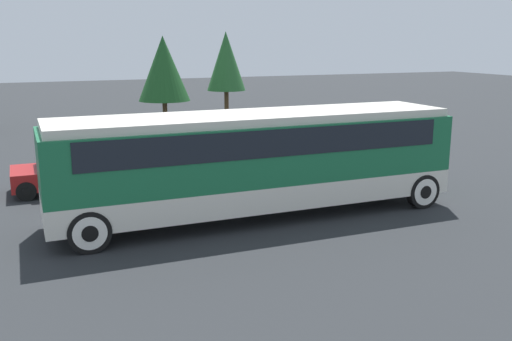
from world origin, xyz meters
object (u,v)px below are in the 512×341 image
object	(u,v)px
parked_car_near	(76,170)
parked_car_far	(162,142)
tour_bus	(259,154)
parked_car_mid	(282,144)

from	to	relation	value
parked_car_near	parked_car_far	distance (m)	5.69
tour_bus	parked_car_mid	world-z (taller)	tour_bus
parked_car_far	tour_bus	bearing A→B (deg)	-86.27
parked_car_near	parked_car_mid	bearing A→B (deg)	10.04
tour_bus	parked_car_far	world-z (taller)	tour_bus
tour_bus	parked_car_near	world-z (taller)	tour_bus
parked_car_far	parked_car_near	bearing A→B (deg)	-133.31
tour_bus	parked_car_mid	bearing A→B (deg)	59.87
parked_car_near	parked_car_mid	world-z (taller)	parked_car_mid
parked_car_near	parked_car_mid	distance (m)	8.41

